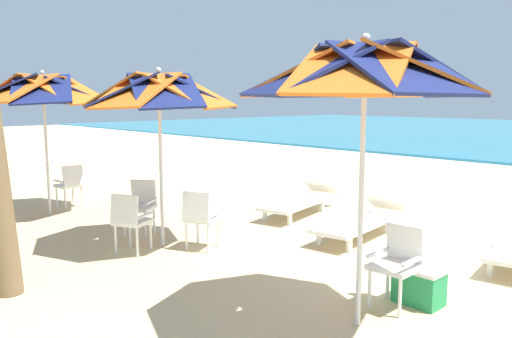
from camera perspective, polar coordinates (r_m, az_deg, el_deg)
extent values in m
plane|color=#D3B784|center=(7.00, 21.52, -10.72)|extent=(80.00, 80.00, 0.00)
cylinder|color=silver|center=(4.86, 11.75, -4.51)|extent=(0.05, 0.05, 2.28)
cube|color=orange|center=(4.67, 18.88, 10.64)|extent=(1.27, 1.20, 0.49)
cube|color=navy|center=(5.07, 17.49, 10.45)|extent=(1.20, 1.26, 0.49)
cube|color=orange|center=(5.29, 13.47, 10.47)|extent=(1.20, 1.27, 0.49)
cube|color=navy|center=(5.22, 8.89, 10.63)|extent=(1.26, 1.20, 0.49)
cube|color=orange|center=(4.90, 5.82, 10.87)|extent=(1.27, 1.20, 0.49)
cube|color=navy|center=(4.48, 6.19, 11.14)|extent=(1.20, 1.26, 0.49)
cube|color=orange|center=(4.22, 10.58, 11.26)|extent=(1.20, 1.27, 0.49)
cube|color=navy|center=(4.31, 16.20, 11.02)|extent=(1.26, 1.20, 0.49)
sphere|color=silver|center=(4.78, 12.30, 14.29)|extent=(0.08, 0.08, 0.08)
cube|color=white|center=(5.52, 15.34, -10.62)|extent=(0.45, 0.45, 0.05)
cube|color=white|center=(5.62, 16.47, -7.93)|extent=(0.42, 0.10, 0.40)
cube|color=white|center=(5.40, 17.24, -9.91)|extent=(0.05, 0.40, 0.03)
cube|color=white|center=(5.59, 13.60, -9.16)|extent=(0.05, 0.40, 0.03)
cylinder|color=white|center=(5.38, 15.93, -13.80)|extent=(0.04, 0.04, 0.41)
cylinder|color=white|center=(5.54, 12.70, -13.01)|extent=(0.04, 0.04, 0.41)
cylinder|color=white|center=(5.67, 17.75, -12.73)|extent=(0.04, 0.04, 0.41)
cylinder|color=white|center=(5.83, 14.63, -12.03)|extent=(0.04, 0.04, 0.41)
cylinder|color=silver|center=(7.54, -10.66, -0.65)|extent=(0.05, 0.05, 2.13)
cube|color=orange|center=(7.16, -7.33, 8.76)|extent=(1.23, 1.18, 0.52)
cube|color=navy|center=(7.57, -6.83, 8.72)|extent=(1.17, 1.26, 0.52)
cube|color=orange|center=(7.91, -8.62, 8.65)|extent=(1.18, 1.23, 0.52)
cube|color=navy|center=(7.99, -11.57, 8.57)|extent=(1.26, 1.17, 0.52)
cube|color=orange|center=(7.79, -14.19, 8.51)|extent=(1.23, 1.18, 0.52)
cube|color=navy|center=(7.39, -15.07, 8.53)|extent=(1.17, 1.26, 0.52)
cube|color=orange|center=(7.03, -13.47, 8.63)|extent=(1.18, 1.23, 0.52)
cube|color=navy|center=(6.93, -10.13, 8.73)|extent=(1.26, 1.17, 0.52)
sphere|color=silver|center=(7.47, -10.96, 10.91)|extent=(0.08, 0.08, 0.08)
cube|color=white|center=(7.43, -6.05, -5.59)|extent=(0.59, 0.59, 0.05)
cube|color=white|center=(7.21, -6.80, -4.19)|extent=(0.42, 0.27, 0.40)
cube|color=white|center=(7.50, -7.43, -4.63)|extent=(0.21, 0.37, 0.03)
cube|color=white|center=(7.32, -4.67, -4.90)|extent=(0.21, 0.37, 0.03)
cylinder|color=white|center=(7.72, -6.60, -6.86)|extent=(0.04, 0.04, 0.41)
cylinder|color=white|center=(7.57, -4.22, -7.14)|extent=(0.04, 0.04, 0.41)
cylinder|color=white|center=(7.42, -7.87, -7.49)|extent=(0.04, 0.04, 0.41)
cylinder|color=white|center=(7.26, -5.42, -7.80)|extent=(0.04, 0.04, 0.41)
cube|color=white|center=(8.31, -13.07, -4.30)|extent=(0.61, 0.61, 0.05)
cube|color=white|center=(8.45, -12.55, -2.54)|extent=(0.40, 0.32, 0.40)
cube|color=white|center=(8.21, -11.82, -3.63)|extent=(0.26, 0.35, 0.03)
cube|color=white|center=(8.38, -14.34, -3.49)|extent=(0.26, 0.35, 0.03)
cylinder|color=white|center=(8.14, -12.40, -6.23)|extent=(0.04, 0.04, 0.41)
cylinder|color=white|center=(8.28, -14.64, -6.05)|extent=(0.04, 0.04, 0.41)
cylinder|color=white|center=(8.45, -11.43, -5.67)|extent=(0.04, 0.04, 0.41)
cylinder|color=white|center=(8.59, -13.60, -5.51)|extent=(0.04, 0.04, 0.41)
cube|color=white|center=(7.41, -13.72, -5.82)|extent=(0.59, 0.59, 0.05)
cube|color=white|center=(7.20, -14.66, -4.41)|extent=(0.42, 0.28, 0.40)
cube|color=white|center=(7.49, -15.03, -4.84)|extent=(0.22, 0.37, 0.03)
cube|color=white|center=(7.28, -12.43, -5.13)|extent=(0.22, 0.37, 0.03)
cylinder|color=white|center=(7.70, -14.05, -7.09)|extent=(0.04, 0.04, 0.41)
cylinder|color=white|center=(7.52, -11.79, -7.39)|extent=(0.04, 0.04, 0.41)
cylinder|color=white|center=(7.42, -15.56, -7.71)|extent=(0.04, 0.04, 0.41)
cylinder|color=white|center=(7.23, -13.26, -8.05)|extent=(0.04, 0.04, 0.41)
cylinder|color=silver|center=(10.27, -22.53, 1.24)|extent=(0.05, 0.05, 2.17)
cube|color=orange|center=(9.78, -20.46, 8.43)|extent=(1.39, 1.34, 0.58)
cube|color=navy|center=(10.21, -19.46, 8.43)|extent=(1.32, 1.43, 0.58)
cube|color=orange|center=(10.64, -20.49, 8.35)|extent=(1.34, 1.39, 0.58)
cube|color=navy|center=(10.82, -22.79, 8.22)|extent=(1.43, 1.32, 0.58)
cube|color=orange|center=(10.67, -25.15, 8.10)|extent=(1.39, 1.34, 0.58)
cube|color=navy|center=(10.25, -26.34, 8.07)|extent=(1.32, 1.43, 0.58)
cube|color=orange|center=(9.81, -25.53, 8.16)|extent=(1.34, 1.39, 0.58)
cube|color=navy|center=(9.61, -23.04, 8.32)|extent=(1.43, 1.32, 0.58)
sphere|color=silver|center=(10.22, -23.01, 10.01)|extent=(0.08, 0.08, 0.08)
cube|color=white|center=(10.86, -20.39, -1.75)|extent=(0.47, 0.47, 0.05)
cube|color=white|center=(10.65, -19.95, -0.68)|extent=(0.13, 0.42, 0.40)
cube|color=white|center=(10.76, -21.36, -1.29)|extent=(0.40, 0.07, 0.03)
cube|color=white|center=(10.94, -19.49, -1.06)|extent=(0.40, 0.07, 0.03)
cylinder|color=white|center=(10.98, -21.57, -2.94)|extent=(0.04, 0.04, 0.41)
cylinder|color=white|center=(11.14, -19.95, -2.72)|extent=(0.04, 0.04, 0.41)
cylinder|color=white|center=(10.67, -20.73, -3.20)|extent=(0.04, 0.04, 0.41)
cylinder|color=white|center=(10.83, -19.08, -2.97)|extent=(0.04, 0.04, 0.41)
cube|color=white|center=(6.95, 24.92, -10.08)|extent=(0.06, 0.06, 0.22)
cube|color=white|center=(8.16, 26.91, -7.59)|extent=(0.06, 0.06, 0.22)
cube|color=white|center=(8.02, 11.12, -6.09)|extent=(0.86, 1.77, 0.06)
cube|color=white|center=(8.90, 14.37, -3.56)|extent=(0.67, 0.56, 0.36)
cube|color=white|center=(7.39, 10.50, -8.40)|extent=(0.06, 0.06, 0.22)
cube|color=white|center=(7.64, 7.11, -7.79)|extent=(0.06, 0.06, 0.22)
cube|color=white|center=(8.50, 14.67, -6.38)|extent=(0.06, 0.06, 0.22)
cube|color=white|center=(8.71, 11.60, -5.92)|extent=(0.06, 0.06, 0.22)
cube|color=white|center=(9.42, 4.40, -3.87)|extent=(1.02, 1.80, 0.06)
cube|color=white|center=(10.31, 7.27, -1.83)|extent=(0.70, 0.61, 0.36)
cube|color=white|center=(8.79, 3.83, -5.66)|extent=(0.06, 0.06, 0.22)
cube|color=white|center=(9.04, 0.99, -5.25)|extent=(0.06, 0.06, 0.22)
cube|color=white|center=(9.89, 7.49, -4.18)|extent=(0.06, 0.06, 0.22)
cube|color=white|center=(10.12, 4.88, -3.86)|extent=(0.06, 0.06, 0.22)
cube|color=#238C4C|center=(5.79, 17.90, -12.59)|extent=(0.48, 0.32, 0.36)
cube|color=white|center=(5.72, 17.98, -10.71)|extent=(0.50, 0.34, 0.04)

